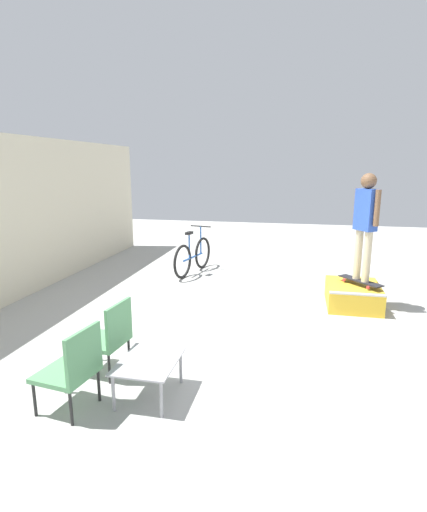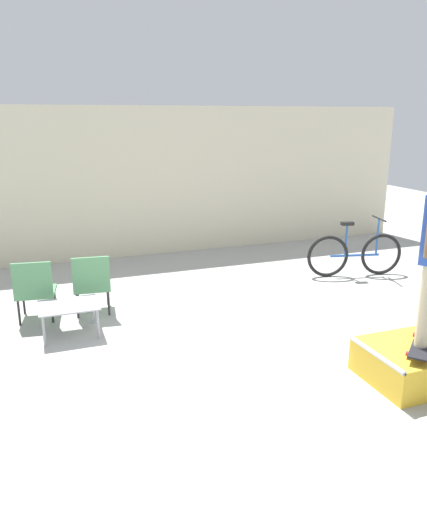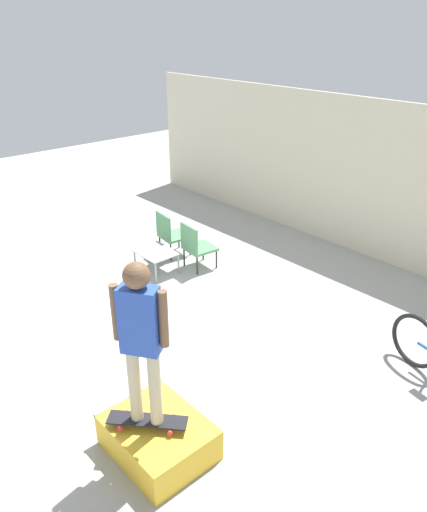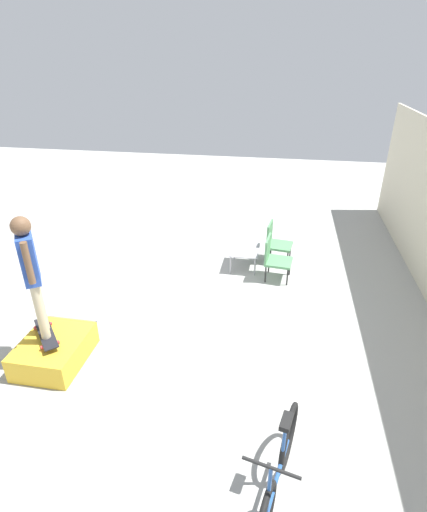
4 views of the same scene
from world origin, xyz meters
name	(u,v)px [view 1 (image 1 of 4)]	position (x,y,z in m)	size (l,w,h in m)	color
ground_plane	(275,338)	(0.00, 0.00, 0.00)	(24.00, 24.00, 0.00)	#A8A8A3
skate_ramp_box	(353,295)	(1.69, -1.27, 0.20)	(1.13, 0.90, 0.42)	gold
skateboard_on_ramp	(360,281)	(1.65, -1.37, 0.48)	(0.77, 0.71, 0.07)	black
person_skater	(366,218)	(1.65, -1.37, 1.59)	(0.49, 0.38, 1.84)	#C6B793
coffee_table	(149,365)	(-1.79, 1.23, 0.37)	(0.77, 0.61, 0.42)	#9E9EA3
patio_chair_left	(73,367)	(-2.19, 1.87, 0.49)	(0.59, 0.59, 0.90)	black
patio_chair_right	(109,335)	(-1.41, 1.87, 0.49)	(0.57, 0.57, 0.90)	black
bicycle	(193,256)	(3.26, 2.09, 0.40)	(1.74, 0.56, 1.06)	black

